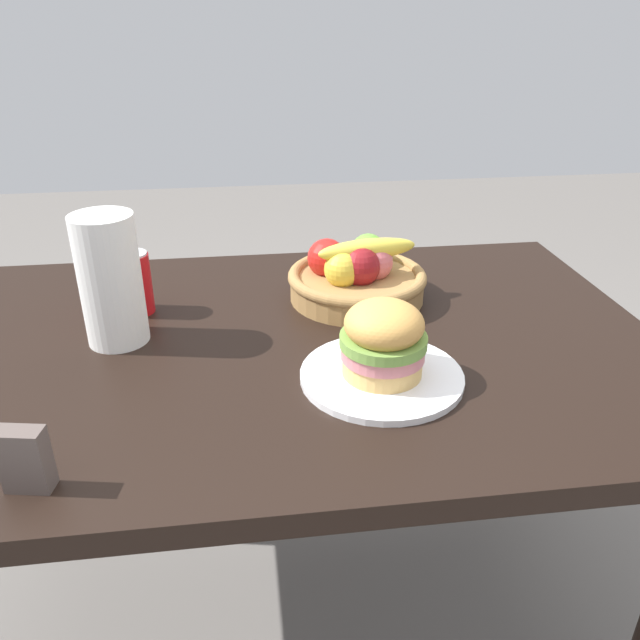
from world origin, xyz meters
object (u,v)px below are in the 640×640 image
Objects in this scene: sandwich at (383,339)px; napkin_holder at (25,460)px; fruit_basket at (357,276)px; paper_towel_roll at (110,280)px; plate at (382,376)px; soda_can at (135,283)px.

napkin_holder is (-0.50, -0.20, -0.03)m from sandwich.
fruit_basket is at bearing 55.74° from napkin_holder.
paper_towel_roll is at bearing 156.53° from sandwich.
fruit_basket is at bearing 87.05° from plate.
sandwich is at bearing 32.06° from napkin_holder.
plate is 1.91× the size of sandwich.
plate is at bearing -23.47° from paper_towel_roll.
soda_can is 0.45m from fruit_basket.
fruit_basket is 3.22× the size of napkin_holder.
soda_can is 0.43× the size of fruit_basket.
soda_can is at bearing 80.55° from paper_towel_roll.
napkin_holder is at bearing -134.81° from fruit_basket.
plate is 0.33m from fruit_basket.
fruit_basket is 0.49m from paper_towel_roll.
plate is 2.16× the size of soda_can.
soda_can is at bearing 92.60° from napkin_holder.
paper_towel_roll is (-0.47, -0.13, 0.07)m from fruit_basket.
napkin_holder is (-0.52, -0.52, -0.01)m from fruit_basket.
plate is 0.54m from soda_can.
sandwich is 0.49× the size of fruit_basket.
paper_towel_roll is (-0.02, -0.12, 0.06)m from soda_can.
fruit_basket is (0.02, 0.33, -0.02)m from sandwich.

